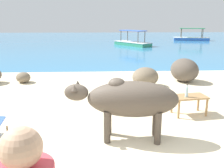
% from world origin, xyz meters
% --- Properties ---
extents(water_surface, '(60.00, 36.00, 0.03)m').
position_xyz_m(water_surface, '(0.00, 22.00, 0.00)').
color(water_surface, teal).
rests_on(water_surface, ground).
extents(cow, '(2.06, 0.76, 1.15)m').
position_xyz_m(cow, '(0.33, 0.95, 0.80)').
color(cow, '#4C4238').
rests_on(cow, sand_beach).
extents(low_bench_table, '(0.82, 0.55, 0.45)m').
position_xyz_m(low_bench_table, '(1.85, 2.09, 0.41)').
color(low_bench_table, '#A37A4C').
rests_on(low_bench_table, sand_beach).
extents(bottle, '(0.07, 0.07, 0.30)m').
position_xyz_m(bottle, '(1.75, 2.02, 0.61)').
color(bottle, '#A3C6D1').
rests_on(bottle, low_bench_table).
extents(shore_rock_large, '(1.22, 1.32, 0.82)m').
position_xyz_m(shore_rock_large, '(2.78, 5.18, 0.45)').
color(shore_rock_large, brown).
rests_on(shore_rock_large, sand_beach).
extents(shore_rock_small, '(1.22, 1.21, 0.63)m').
position_xyz_m(shore_rock_small, '(1.29, 4.61, 0.35)').
color(shore_rock_small, '#756651').
rests_on(shore_rock_small, sand_beach).
extents(shore_rock_flat, '(0.70, 0.71, 0.37)m').
position_xyz_m(shore_rock_flat, '(-2.88, 5.28, 0.22)').
color(shore_rock_flat, '#756651').
rests_on(shore_rock_flat, sand_beach).
extents(boat_green, '(3.05, 3.67, 1.29)m').
position_xyz_m(boat_green, '(2.57, 17.90, 0.29)').
color(boat_green, '#338E66').
rests_on(boat_green, water_surface).
extents(boat_blue, '(3.84, 2.05, 1.29)m').
position_xyz_m(boat_blue, '(9.57, 23.00, 0.29)').
color(boat_blue, '#3866B7').
rests_on(boat_blue, water_surface).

